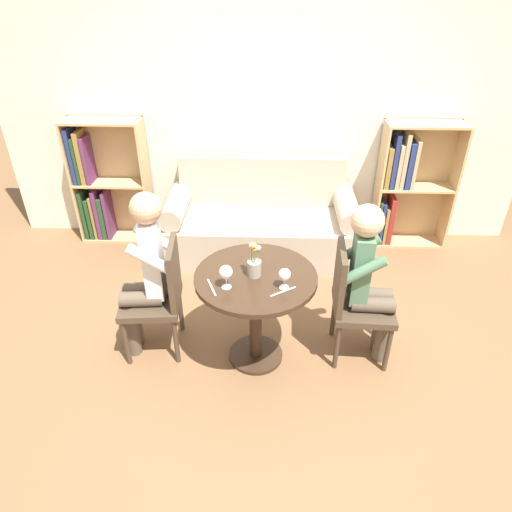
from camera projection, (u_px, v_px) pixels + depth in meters
The scene contains 15 objects.
ground_plane at pixel (256, 356), 3.44m from camera, with size 16.00×16.00×0.00m, color brown.
back_wall at pixel (263, 107), 4.35m from camera, with size 5.20×0.05×2.70m.
round_table at pixel (256, 296), 3.14m from camera, with size 0.83×0.83×0.74m.
couch at pixel (261, 224), 4.55m from camera, with size 1.87×0.80×0.92m.
bookshelf_left at pixel (103, 186), 4.68m from camera, with size 0.75×0.28×1.27m.
bookshelf_right at pixel (405, 184), 4.55m from camera, with size 0.75×0.28×1.27m.
chair_left at pixel (160, 294), 3.28m from camera, with size 0.45×0.45×0.90m.
chair_right at pixel (354, 299), 3.23m from camera, with size 0.44×0.44×0.90m.
person_left at pixel (144, 272), 3.16m from camera, with size 0.44×0.36×1.29m.
person_right at pixel (370, 279), 3.12m from camera, with size 0.43×0.35×1.23m.
wine_glass_left at pixel (226, 273), 2.87m from camera, with size 0.09×0.09×0.16m.
wine_glass_right at pixel (285, 275), 2.87m from camera, with size 0.08×0.08×0.14m.
flower_vase at pixel (254, 264), 3.00m from camera, with size 0.09×0.09×0.26m.
knife_left_setting at pixel (212, 287), 2.93m from camera, with size 0.08×0.18×0.00m.
fork_left_setting at pixel (283, 291), 2.89m from camera, with size 0.17×0.11×0.00m.
Camera 1 is at (0.09, -2.50, 2.48)m, focal length 32.00 mm.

